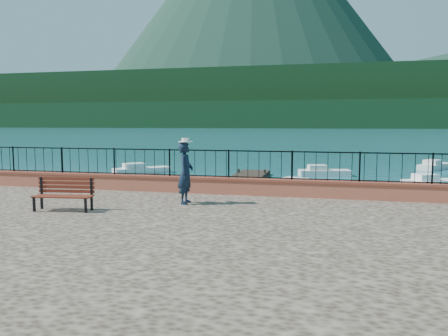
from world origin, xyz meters
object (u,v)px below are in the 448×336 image
at_px(boat_3, 142,168).
at_px(boat_4, 325,170).
at_px(boat_1, 304,186).
at_px(boat_0, 202,195).
at_px(boat_5, 435,164).
at_px(boat_2, 433,180).
at_px(park_bench, 64,201).
at_px(person, 186,173).

bearing_deg(boat_3, boat_4, -36.72).
bearing_deg(boat_1, boat_4, 110.91).
bearing_deg(boat_0, boat_5, 28.15).
bearing_deg(boat_4, boat_2, -47.46).
relative_size(park_bench, boat_2, 0.53).
xyz_separation_m(boat_2, boat_4, (-6.12, 4.00, 0.00)).
xyz_separation_m(boat_1, boat_5, (9.57, 14.89, 0.00)).
bearing_deg(boat_5, boat_0, 176.77).
relative_size(park_bench, boat_5, 0.43).
xyz_separation_m(boat_3, boat_4, (13.05, 1.55, 0.00)).
bearing_deg(boat_4, boat_1, -111.28).
relative_size(park_bench, boat_3, 0.42).
relative_size(person, boat_1, 0.52).
xyz_separation_m(boat_1, boat_4, (0.98, 8.03, 0.00)).
relative_size(park_bench, boat_1, 0.47).
distance_m(boat_0, boat_1, 5.91).
xyz_separation_m(boat_0, boat_5, (13.95, 18.87, 0.00)).
distance_m(boat_0, boat_4, 13.16).
height_order(park_bench, boat_3, park_bench).
bearing_deg(boat_2, boat_4, 122.01).
bearing_deg(boat_2, boat_0, -169.88).
height_order(person, boat_4, person).
xyz_separation_m(person, boat_5, (12.62, 25.16, -1.76)).
height_order(boat_1, boat_4, same).
height_order(boat_3, boat_4, same).
relative_size(boat_2, boat_5, 0.82).
bearing_deg(boat_1, boat_3, 179.63).
bearing_deg(park_bench, person, 24.17).
relative_size(person, boat_3, 0.47).
bearing_deg(person, boat_2, -38.08).
bearing_deg(person, boat_5, -29.37).
bearing_deg(park_bench, boat_4, 63.35).
xyz_separation_m(boat_2, boat_5, (2.47, 10.85, 0.00)).
distance_m(boat_2, boat_4, 7.31).
bearing_deg(park_bench, boat_2, 43.46).
relative_size(boat_3, boat_5, 1.03).
bearing_deg(boat_1, boat_5, 85.15).
relative_size(person, boat_0, 0.51).
height_order(boat_2, boat_3, same).
bearing_deg(boat_5, boat_1, -179.52).
bearing_deg(person, boat_1, -19.24).
relative_size(boat_1, boat_4, 1.05).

